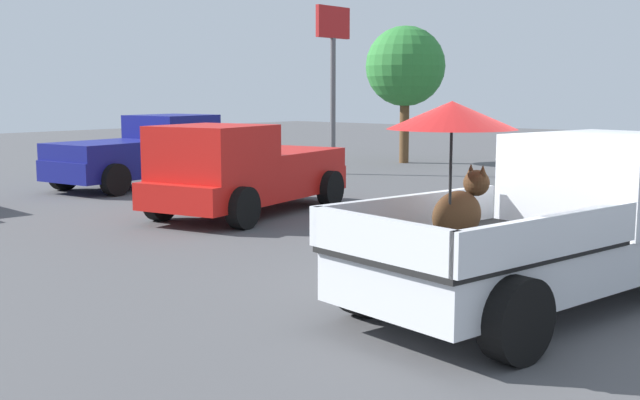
% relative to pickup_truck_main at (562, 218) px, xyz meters
% --- Properties ---
extents(ground_plane, '(80.00, 80.00, 0.00)m').
position_rel_pickup_truck_main_xyz_m(ground_plane, '(-0.41, 0.06, -0.98)').
color(ground_plane, '#4C4C4F').
extents(pickup_truck_main, '(5.30, 2.95, 2.32)m').
position_rel_pickup_truck_main_xyz_m(pickup_truck_main, '(0.00, 0.00, 0.00)').
color(pickup_truck_main, black).
rests_on(pickup_truck_main, ground).
extents(pickup_truck_red, '(4.96, 2.56, 1.80)m').
position_rel_pickup_truck_main_xyz_m(pickup_truck_red, '(3.79, 12.87, -0.10)').
color(pickup_truck_red, black).
rests_on(pickup_truck_red, ground).
extents(pickup_truck_far, '(5.05, 2.87, 1.80)m').
position_rel_pickup_truck_main_xyz_m(pickup_truck_far, '(2.10, 7.45, -0.10)').
color(pickup_truck_far, black).
rests_on(pickup_truck_far, ground).
extents(motel_sign, '(1.40, 0.16, 4.85)m').
position_rel_pickup_truck_main_xyz_m(motel_sign, '(9.17, 11.02, 2.45)').
color(motel_sign, '#59595B').
rests_on(motel_sign, ground).
extents(tree_by_lot, '(2.69, 2.69, 4.61)m').
position_rel_pickup_truck_main_xyz_m(tree_by_lot, '(13.56, 11.49, 2.26)').
color(tree_by_lot, brown).
rests_on(tree_by_lot, ground).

